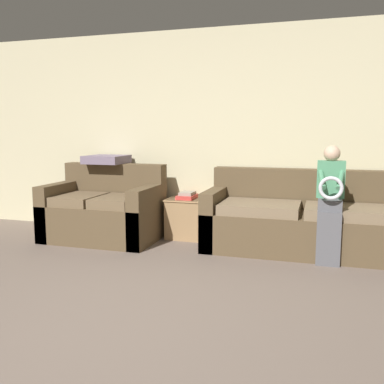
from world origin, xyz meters
TOP-DOWN VIEW (x-y plane):
  - ground_plane at (0.00, 0.00)m, footprint 14.00×14.00m
  - wall_back at (0.00, 3.16)m, footprint 7.98×0.06m
  - couch_main at (1.14, 2.71)m, footprint 2.12×0.88m
  - couch_side at (-1.20, 2.54)m, footprint 1.33×0.87m
  - child_left_seated at (1.41, 2.35)m, footprint 0.27×0.37m
  - side_shelf at (-0.24, 2.89)m, footprint 0.49×0.44m
  - book_stack at (-0.25, 2.89)m, footprint 0.20×0.31m
  - throw_pillow at (-1.31, 2.84)m, footprint 0.48×0.48m

SIDE VIEW (x-z plane):
  - ground_plane at x=0.00m, z-range 0.00..0.00m
  - side_shelf at x=-0.24m, z-range 0.01..0.50m
  - couch_main at x=1.14m, z-range -0.12..0.76m
  - couch_side at x=-1.20m, z-range -0.12..0.78m
  - book_stack at x=-0.25m, z-range 0.49..0.57m
  - child_left_seated at x=1.41m, z-range 0.06..1.24m
  - throw_pillow at x=-1.31m, z-range 0.90..1.00m
  - wall_back at x=0.00m, z-range 0.00..2.55m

